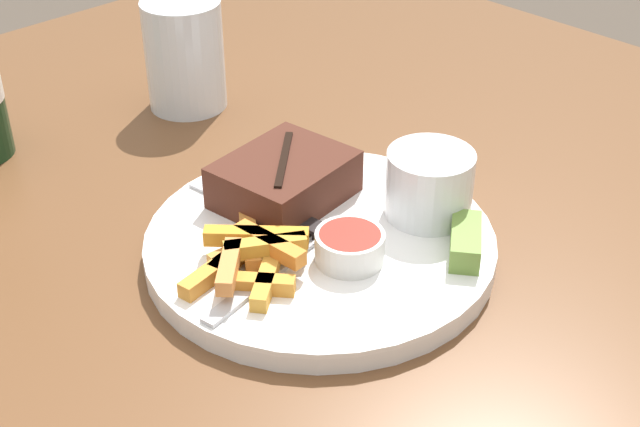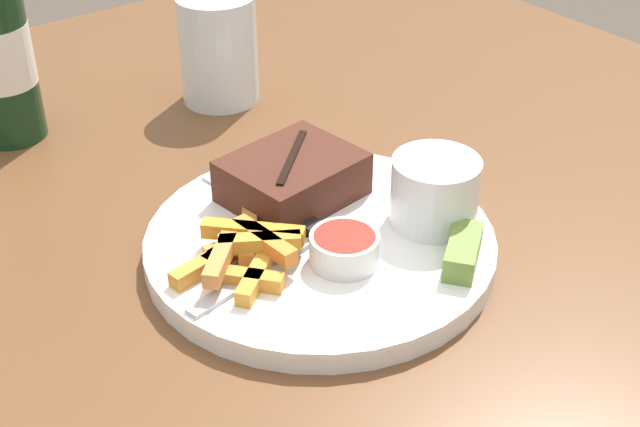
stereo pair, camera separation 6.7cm
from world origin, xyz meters
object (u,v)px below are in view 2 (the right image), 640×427
(dipping_sauce_cup, at_px, (344,247))
(knife_utensil, at_px, (290,219))
(coleslaw_cup, at_px, (435,188))
(steak_portion, at_px, (292,177))
(drinking_glass, at_px, (218,49))
(pickle_spear, at_px, (463,251))
(dinner_plate, at_px, (320,245))
(fork_utensil, at_px, (254,274))

(dipping_sauce_cup, relative_size, knife_utensil, 0.31)
(coleslaw_cup, bearing_deg, knife_utensil, 143.37)
(coleslaw_cup, relative_size, dipping_sauce_cup, 1.33)
(steak_portion, relative_size, coleslaw_cup, 1.62)
(steak_portion, relative_size, drinking_glass, 1.02)
(steak_portion, bearing_deg, pickle_spear, -73.05)
(dinner_plate, bearing_deg, fork_utensil, -169.81)
(pickle_spear, bearing_deg, steak_portion, 106.95)
(drinking_glass, bearing_deg, dinner_plate, -107.13)
(dipping_sauce_cup, xyz_separation_m, knife_utensil, (-0.00, 0.07, -0.01))
(coleslaw_cup, bearing_deg, drinking_glass, 89.34)
(steak_portion, xyz_separation_m, fork_utensil, (-0.09, -0.07, -0.02))
(pickle_spear, relative_size, fork_utensil, 0.44)
(steak_portion, distance_m, knife_utensil, 0.04)
(steak_portion, distance_m, drinking_glass, 0.23)
(coleslaw_cup, relative_size, pickle_spear, 1.17)
(dipping_sauce_cup, relative_size, fork_utensil, 0.39)
(dinner_plate, distance_m, steak_portion, 0.07)
(coleslaw_cup, distance_m, dipping_sauce_cup, 0.09)
(steak_portion, bearing_deg, fork_utensil, -140.59)
(steak_portion, relative_size, knife_utensil, 0.68)
(dinner_plate, relative_size, fork_utensil, 2.03)
(drinking_glass, bearing_deg, coleslaw_cup, -90.66)
(dinner_plate, relative_size, coleslaw_cup, 3.93)
(drinking_glass, bearing_deg, pickle_spear, -93.82)
(dinner_plate, relative_size, drinking_glass, 2.47)
(coleslaw_cup, bearing_deg, dinner_plate, 155.40)
(steak_portion, relative_size, pickle_spear, 1.90)
(fork_utensil, height_order, drinking_glass, drinking_glass)
(coleslaw_cup, bearing_deg, dipping_sauce_cup, -179.84)
(dipping_sauce_cup, bearing_deg, dinner_plate, 79.80)
(dipping_sauce_cup, distance_m, drinking_glass, 0.33)
(coleslaw_cup, xyz_separation_m, pickle_spear, (-0.02, -0.05, -0.02))
(dinner_plate, xyz_separation_m, pickle_spear, (0.06, -0.09, 0.02))
(pickle_spear, bearing_deg, drinking_glass, 86.18)
(dipping_sauce_cup, height_order, pickle_spear, dipping_sauce_cup)
(drinking_glass, bearing_deg, steak_portion, -107.53)
(dinner_plate, height_order, fork_utensil, fork_utensil)
(dinner_plate, relative_size, dipping_sauce_cup, 5.24)
(dipping_sauce_cup, distance_m, fork_utensil, 0.07)
(pickle_spear, xyz_separation_m, fork_utensil, (-0.13, 0.08, -0.01))
(coleslaw_cup, distance_m, knife_utensil, 0.12)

